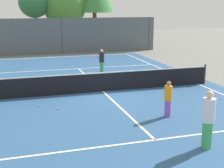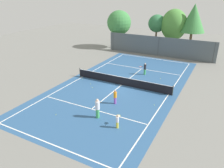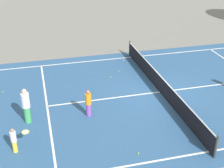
% 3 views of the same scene
% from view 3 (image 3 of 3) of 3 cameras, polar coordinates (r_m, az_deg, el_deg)
% --- Properties ---
extents(ground_plane, '(80.00, 80.00, 0.00)m').
position_cam_3_polar(ground_plane, '(18.36, 8.63, -1.45)').
color(ground_plane, slate).
extents(court_surface, '(13.00, 25.00, 0.01)m').
position_cam_3_polar(court_surface, '(18.36, 8.63, -1.44)').
color(court_surface, '#2D5684').
rests_on(court_surface, ground_plane).
extents(tennis_net, '(11.90, 0.10, 1.10)m').
position_cam_3_polar(tennis_net, '(18.13, 8.74, -0.03)').
color(tennis_net, '#333833').
rests_on(tennis_net, ground_plane).
extents(player_1, '(0.39, 0.39, 1.81)m').
position_cam_3_polar(player_1, '(15.58, -15.23, -3.76)').
color(player_1, '#3FA559').
rests_on(player_1, ground_plane).
extents(player_2, '(0.31, 0.31, 1.43)m').
position_cam_3_polar(player_2, '(15.68, -4.30, -3.41)').
color(player_2, purple).
rests_on(player_2, ground_plane).
extents(player_3, '(0.50, 0.83, 1.17)m').
position_cam_3_polar(player_3, '(13.95, -17.18, -9.56)').
color(player_3, yellow).
rests_on(player_3, ground_plane).
extents(tennis_ball_1, '(0.07, 0.07, 0.07)m').
position_cam_3_polar(tennis_ball_1, '(13.61, 4.76, -12.37)').
color(tennis_ball_1, '#CCE533').
rests_on(tennis_ball_1, ground_plane).
extents(tennis_ball_2, '(0.07, 0.07, 0.07)m').
position_cam_3_polar(tennis_ball_2, '(20.65, 1.20, 2.31)').
color(tennis_ball_2, '#CCE533').
rests_on(tennis_ball_2, ground_plane).
extents(tennis_ball_3, '(0.07, 0.07, 0.07)m').
position_cam_3_polar(tennis_ball_3, '(16.99, 11.44, -4.07)').
color(tennis_ball_3, '#CCE533').
rests_on(tennis_ball_3, ground_plane).
extents(tennis_ball_4, '(0.07, 0.07, 0.07)m').
position_cam_3_polar(tennis_ball_4, '(19.86, -0.25, 1.26)').
color(tennis_ball_4, '#CCE533').
rests_on(tennis_ball_4, ground_plane).
extents(tennis_ball_6, '(0.07, 0.07, 0.07)m').
position_cam_3_polar(tennis_ball_6, '(22.38, 2.07, 4.30)').
color(tennis_ball_6, '#CCE533').
rests_on(tennis_ball_6, ground_plane).
extents(tennis_ball_7, '(0.07, 0.07, 0.07)m').
position_cam_3_polar(tennis_ball_7, '(19.18, -19.11, -1.32)').
color(tennis_ball_7, '#CCE533').
rests_on(tennis_ball_7, ground_plane).
extents(tennis_ball_8, '(0.07, 0.07, 0.07)m').
position_cam_3_polar(tennis_ball_8, '(16.12, 15.98, -6.50)').
color(tennis_ball_8, '#CCE533').
rests_on(tennis_ball_8, ground_plane).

